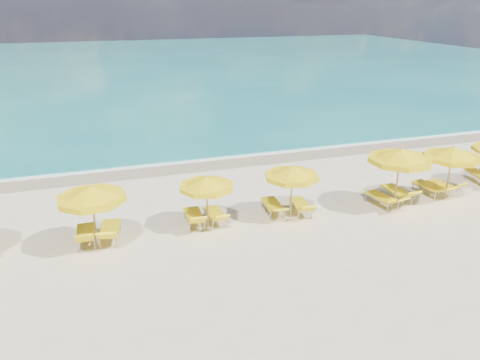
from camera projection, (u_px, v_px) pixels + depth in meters
name	position (u px, v px, depth m)	size (l,w,h in m)	color
ground_plane	(252.00, 222.00, 18.14)	(120.00, 120.00, 0.00)	beige
ocean	(129.00, 66.00, 60.69)	(120.00, 80.00, 0.30)	#157873
wet_sand_band	(205.00, 163.00, 24.70)	(120.00, 2.60, 0.01)	tan
foam_line	(202.00, 158.00, 25.41)	(120.00, 1.20, 0.03)	white
whitecap_near	(84.00, 128.00, 31.47)	(14.00, 0.36, 0.05)	white
whitecap_far	(247.00, 96.00, 41.73)	(18.00, 0.30, 0.05)	white
umbrella_2	(91.00, 194.00, 15.52)	(2.95, 2.95, 2.38)	tan
umbrella_3	(207.00, 183.00, 17.10)	(2.24, 2.24, 2.10)	tan
umbrella_4	(292.00, 173.00, 17.93)	(2.38, 2.38, 2.17)	tan
umbrella_5	(400.00, 156.00, 18.66)	(3.43, 3.43, 2.62)	tan
umbrella_6	(452.00, 154.00, 19.53)	(2.46, 2.46, 2.40)	tan
lounger_2_left	(86.00, 237.00, 16.49)	(0.69, 1.85, 0.89)	#A5A8AD
lounger_2_right	(110.00, 234.00, 16.70)	(0.97, 2.04, 0.90)	#A5A8AD
lounger_3_left	(194.00, 220.00, 17.82)	(0.72, 1.89, 0.86)	#A5A8AD
lounger_3_right	(215.00, 217.00, 18.03)	(0.63, 1.76, 0.78)	#A5A8AD
lounger_4_left	(273.00, 208.00, 18.80)	(0.77, 1.96, 0.72)	#A5A8AD
lounger_4_right	(301.00, 208.00, 18.82)	(0.85, 1.84, 0.79)	#A5A8AD
lounger_5_left	(383.00, 201.00, 19.43)	(0.96, 2.01, 0.80)	#A5A8AD
lounger_5_right	(397.00, 195.00, 20.03)	(0.69, 1.99, 0.87)	#A5A8AD
lounger_6_left	(429.00, 190.00, 20.59)	(0.89, 2.00, 0.77)	#A5A8AD
lounger_6_right	(443.00, 188.00, 20.81)	(0.79, 1.76, 0.81)	#A5A8AD
lounger_7_left	(480.00, 178.00, 21.96)	(0.94, 2.09, 0.77)	#A5A8AD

